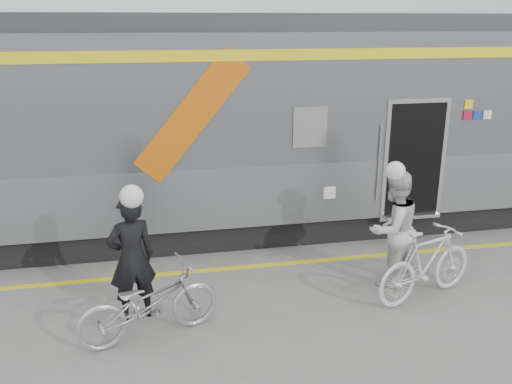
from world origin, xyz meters
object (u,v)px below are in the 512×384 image
object	(u,v)px
man	(132,258)
bicycle_right	(426,264)
woman	(393,229)
bicycle_left	(149,303)

from	to	relation	value
man	bicycle_right	world-z (taller)	man
man	woman	world-z (taller)	woman
bicycle_right	man	bearing A→B (deg)	66.96
man	bicycle_left	xyz separation A→B (m)	(0.20, -0.55, -0.40)
woman	bicycle_right	distance (m)	0.72
bicycle_right	bicycle_left	bearing A→B (deg)	74.56
woman	bicycle_right	world-z (taller)	woman
woman	bicycle_right	size ratio (longest dim) A/B	0.99
bicycle_left	woman	world-z (taller)	woman
man	bicycle_right	xyz separation A→B (m)	(4.24, -0.29, -0.34)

